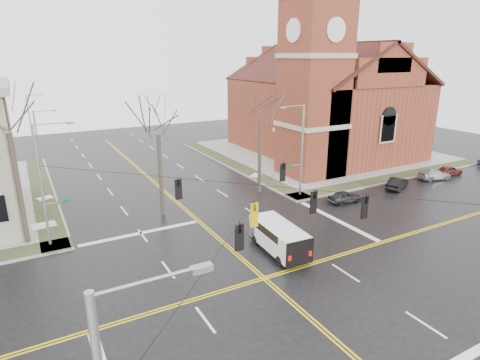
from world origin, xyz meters
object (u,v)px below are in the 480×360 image
cargo_van (277,235)px  parked_car_d (449,170)px  signal_pole_ne (301,148)px  parked_car_c (435,174)px  streetlight_north_a (40,145)px  tree_ne (260,116)px  tree_nw_far (8,125)px  streetlight_north_b (31,119)px  tree_nw_near (158,129)px  parked_car_a (345,197)px  parked_car_b (397,183)px  church (321,94)px  signal_pole_nw (44,182)px

cargo_van → parked_car_d: size_ratio=1.63×
signal_pole_ne → parked_car_c: (17.04, -2.89, -4.37)m
streetlight_north_a → parked_car_d: streetlight_north_a is taller
tree_ne → tree_nw_far: bearing=-176.1°
streetlight_north_b → tree_nw_near: size_ratio=0.76×
streetlight_north_a → tree_nw_far: size_ratio=0.65×
cargo_van → parked_car_a: (11.30, 5.12, -0.66)m
parked_car_b → church: bearing=-33.9°
parked_car_a → parked_car_b: 7.78m
parked_car_a → cargo_van: bearing=118.6°
parked_car_c → signal_pole_nw: bearing=98.0°
cargo_van → church: bearing=48.8°
signal_pole_ne → tree_nw_near: size_ratio=0.86×
parked_car_c → tree_nw_far: size_ratio=0.32×
parked_car_c → streetlight_north_b: bearing=56.9°
streetlight_north_a → streetlight_north_b: 20.00m
tree_nw_far → tree_ne: 21.37m
church → streetlight_north_a: 35.78m
streetlight_north_b → cargo_van: bearing=-73.4°
parked_car_a → tree_ne: 11.27m
signal_pole_nw → cargo_van: bearing=-31.8°
streetlight_north_a → tree_nw_near: (8.52, -14.46, 3.16)m
church → streetlight_north_a: size_ratio=3.44×
cargo_van → tree_ne: bearing=67.9°
signal_pole_nw → tree_nw_near: tree_nw_near is taller
streetlight_north_a → parked_car_a: 32.15m
parked_car_a → church: bearing=-28.0°
parked_car_d → tree_ne: 24.65m
streetlight_north_b → church: bearing=-33.2°
parked_car_c → tree_nw_far: 42.34m
signal_pole_ne → parked_car_b: (10.55, -3.18, -4.32)m
streetlight_north_a → parked_car_d: bearing=-24.6°
church → parked_car_a: (-10.65, -16.91, -7.86)m
parked_car_d → parked_car_c: bearing=97.4°
church → parked_car_b: bearing=-100.0°
parked_car_a → tree_nw_near: 18.59m
signal_pole_nw → parked_car_d: (42.60, -2.68, -4.36)m
church → parked_car_d: (6.51, -15.96, -7.85)m
parked_car_b → tree_nw_far: tree_nw_far is taller
parked_car_d → streetlight_north_b: bearing=50.1°
church → parked_car_b: (-2.89, -16.47, -7.81)m
tree_ne → streetlight_north_b: bearing=119.4°
signal_pole_ne → parked_car_d: bearing=-7.6°
signal_pole_nw → parked_car_d: 42.90m
cargo_van → parked_car_b: (19.06, 5.57, -0.60)m
streetlight_north_b → tree_ne: tree_ne is taller
signal_pole_ne → tree_nw_far: (-24.25, 1.29, 4.01)m
church → cargo_van: church is taller
streetlight_north_a → parked_car_a: streetlight_north_a is taller
church → parked_car_a: 21.48m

